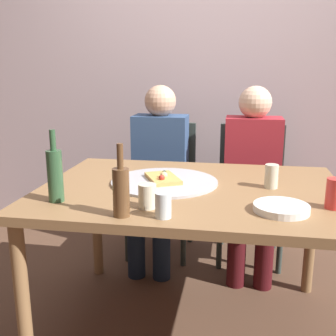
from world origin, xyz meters
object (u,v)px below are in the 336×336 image
object	(u,v)px
wine_glass	(147,196)
guest_in_beanie	(252,170)
beer_bottle	(121,190)
guest_in_sweater	(158,166)
chair_right	(251,183)
pizza_slice_last	(163,178)
wine_bottle	(55,174)
tumbler_near	(163,205)
tumbler_far	(271,176)
chair_left	(162,179)
dining_table	(191,202)
soda_can	(334,194)
plate_stack	(281,208)
pizza_tray	(164,182)

from	to	relation	value
wine_glass	guest_in_beanie	size ratio (longest dim) A/B	0.08
beer_bottle	guest_in_sweater	distance (m)	1.20
chair_right	guest_in_sweater	xyz separation A→B (m)	(-0.62, -0.15, 0.13)
pizza_slice_last	wine_bottle	world-z (taller)	wine_bottle
wine_bottle	guest_in_sweater	world-z (taller)	guest_in_sweater
tumbler_near	tumbler_far	xyz separation A→B (m)	(0.42, 0.46, 0.01)
chair_left	pizza_slice_last	bearing A→B (deg)	100.88
dining_table	soda_can	size ratio (longest dim) A/B	11.46
plate_stack	guest_in_beanie	distance (m)	1.03
dining_table	plate_stack	distance (m)	0.48
plate_stack	pizza_slice_last	bearing A→B (deg)	148.59
guest_in_beanie	plate_stack	bearing A→B (deg)	94.14
pizza_slice_last	beer_bottle	distance (m)	0.48
wine_bottle	tumbler_near	distance (m)	0.49
pizza_tray	chair_left	world-z (taller)	chair_left
soda_can	guest_in_beanie	world-z (taller)	guest_in_beanie
pizza_slice_last	soda_can	xyz separation A→B (m)	(0.73, -0.25, 0.04)
wine_bottle	tumbler_near	bearing A→B (deg)	-13.09
dining_table	soda_can	distance (m)	0.63
dining_table	guest_in_beanie	size ratio (longest dim) A/B	1.20
guest_in_sweater	guest_in_beanie	world-z (taller)	same
pizza_tray	wine_glass	size ratio (longest dim) A/B	5.28
tumbler_near	chair_left	xyz separation A→B (m)	(-0.25, 1.32, -0.27)
tumbler_far	chair_right	world-z (taller)	chair_right
pizza_tray	wine_glass	distance (m)	0.36
plate_stack	guest_in_sweater	bearing A→B (deg)	123.91
pizza_slice_last	wine_glass	distance (m)	0.37
tumbler_near	guest_in_sweater	world-z (taller)	guest_in_sweater
pizza_tray	guest_in_beanie	bearing A→B (deg)	58.05
tumbler_near	soda_can	bearing A→B (deg)	18.26
pizza_slice_last	soda_can	bearing A→B (deg)	-18.67
pizza_tray	pizza_slice_last	xyz separation A→B (m)	(-0.01, 0.00, 0.02)
guest_in_sweater	chair_right	bearing A→B (deg)	-166.18
pizza_slice_last	beer_bottle	world-z (taller)	beer_bottle
pizza_slice_last	guest_in_beanie	xyz separation A→B (m)	(0.45, 0.71, -0.12)
dining_table	pizza_tray	world-z (taller)	pizza_tray
plate_stack	guest_in_beanie	world-z (taller)	guest_in_beanie
tumbler_far	chair_left	distance (m)	1.12
pizza_slice_last	tumbler_near	bearing A→B (deg)	-79.33
pizza_tray	tumbler_near	bearing A→B (deg)	-80.25
dining_table	guest_in_sweater	bearing A→B (deg)	112.23
tumbler_near	tumbler_far	world-z (taller)	tumbler_far
wine_bottle	guest_in_beanie	distance (m)	1.36
beer_bottle	plate_stack	xyz separation A→B (m)	(0.59, 0.15, -0.09)
wine_glass	guest_in_sweater	world-z (taller)	guest_in_sweater
wine_glass	chair_right	xyz separation A→B (m)	(0.45, 1.22, -0.27)
wine_bottle	beer_bottle	xyz separation A→B (m)	(0.32, -0.12, -0.01)
pizza_tray	beer_bottle	distance (m)	0.48
beer_bottle	guest_in_beanie	xyz separation A→B (m)	(0.52, 1.18, -0.20)
soda_can	plate_stack	xyz separation A→B (m)	(-0.21, -0.07, -0.05)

